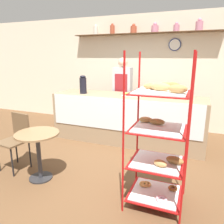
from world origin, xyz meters
TOP-DOWN VIEW (x-y plane):
  - ground_plane at (0.00, 0.00)m, footprint 14.00×14.00m
  - back_wall at (0.00, 2.52)m, footprint 10.00×0.30m
  - display_counter at (0.00, 1.30)m, footprint 3.06×0.81m
  - pastry_rack at (0.95, -0.48)m, footprint 0.66×0.61m
  - person_worker at (-0.30, 1.87)m, footprint 0.41×0.23m
  - cafe_table at (-0.72, -0.56)m, footprint 0.61×0.61m
  - cafe_chair at (-1.26, -0.41)m, footprint 0.43×0.43m
  - coffee_carafe at (-0.93, 1.17)m, footprint 0.14×0.14m
  - donut_tray_counter at (0.09, 1.30)m, footprint 0.39×0.24m

SIDE VIEW (x-z plane):
  - ground_plane at x=0.00m, z-range 0.00..0.00m
  - display_counter at x=0.00m, z-range 0.00..0.97m
  - cafe_table at x=-0.72m, z-range 0.17..0.87m
  - cafe_chair at x=-1.26m, z-range 0.10..0.97m
  - pastry_rack at x=0.95m, z-range -0.07..1.72m
  - person_worker at x=-0.30m, z-range 0.08..1.79m
  - donut_tray_counter at x=0.09m, z-range 0.97..1.02m
  - coffee_carafe at x=-0.93m, z-range 0.97..1.35m
  - back_wall at x=0.00m, z-range 0.02..2.72m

